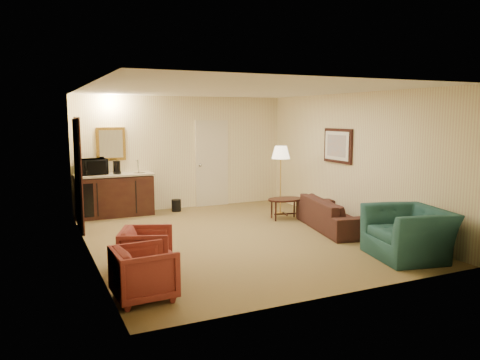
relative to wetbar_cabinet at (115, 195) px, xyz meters
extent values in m
plane|color=olive|center=(1.65, -2.72, -0.46)|extent=(6.00, 6.00, 0.00)
cube|color=#F5EFB7|center=(1.65, 0.28, 0.84)|extent=(5.00, 0.02, 2.60)
cube|color=#F5EFB7|center=(-0.85, -2.72, 0.84)|extent=(0.02, 6.00, 2.60)
cube|color=#F5EFB7|center=(4.15, -2.72, 0.84)|extent=(0.02, 6.00, 2.60)
cube|color=white|center=(1.65, -2.72, 2.14)|extent=(5.00, 6.00, 0.02)
cube|color=beige|center=(2.35, 0.25, 0.56)|extent=(0.82, 0.06, 2.05)
cube|color=black|center=(-0.82, -1.02, 0.59)|extent=(0.06, 0.98, 2.10)
cube|color=gold|center=(0.00, 0.25, 1.09)|extent=(0.62, 0.04, 0.72)
cube|color=#331511|center=(4.11, -2.32, 1.09)|extent=(0.06, 0.90, 0.70)
cube|color=#351D11|center=(0.00, 0.00, 0.00)|extent=(1.64, 0.58, 0.92)
imported|color=black|center=(3.60, -2.94, -0.07)|extent=(0.97, 2.09, 0.79)
imported|color=#1E4C49|center=(3.55, -4.92, 0.06)|extent=(0.99, 1.31, 1.03)
imported|color=brown|center=(-0.25, -3.93, -0.11)|extent=(0.83, 0.86, 0.69)
imported|color=brown|center=(-0.50, -4.86, -0.11)|extent=(0.67, 0.72, 0.70)
cube|color=#331511|center=(3.19, -1.81, -0.24)|extent=(0.87, 0.68, 0.44)
cube|color=gold|center=(3.35, -1.32, 0.30)|extent=(0.44, 0.44, 1.51)
cylinder|color=black|center=(1.35, -0.07, -0.33)|extent=(0.28, 0.28, 0.27)
imported|color=black|center=(-0.44, 0.07, 0.67)|extent=(0.64, 0.39, 0.41)
cylinder|color=black|center=(0.06, -0.02, 0.60)|extent=(0.17, 0.17, 0.28)
camera|label=1|loc=(-1.69, -10.17, 1.71)|focal=35.00mm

